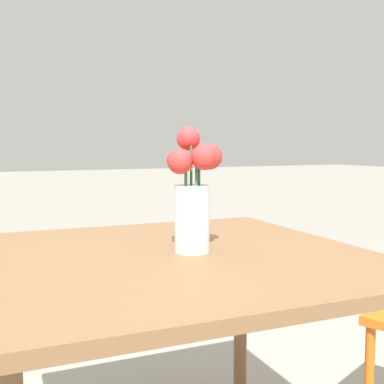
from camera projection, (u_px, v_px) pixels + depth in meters
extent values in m
cube|color=brown|center=(175.00, 258.00, 1.26)|extent=(1.06, 1.05, 0.03)
cylinder|color=brown|center=(0.00, 358.00, 1.52)|extent=(0.05, 0.05, 0.72)
cylinder|color=brown|center=(240.00, 320.00, 1.85)|extent=(0.05, 0.05, 0.72)
cylinder|color=silver|center=(192.00, 219.00, 1.26)|extent=(0.09, 0.09, 0.18)
cylinder|color=silver|center=(192.00, 232.00, 1.26)|extent=(0.08, 0.08, 0.10)
cylinder|color=#337038|center=(199.00, 206.00, 1.26)|extent=(0.01, 0.01, 0.22)
sphere|color=red|center=(209.00, 156.00, 1.26)|extent=(0.07, 0.07, 0.07)
cylinder|color=#337038|center=(191.00, 197.00, 1.27)|extent=(0.01, 0.01, 0.27)
sphere|color=red|center=(188.00, 139.00, 1.28)|extent=(0.06, 0.06, 0.06)
cylinder|color=#337038|center=(186.00, 207.00, 1.26)|extent=(0.01, 0.01, 0.22)
sphere|color=red|center=(176.00, 160.00, 1.25)|extent=(0.05, 0.05, 0.05)
cylinder|color=#337038|center=(186.00, 209.00, 1.24)|extent=(0.01, 0.01, 0.21)
sphere|color=red|center=(178.00, 161.00, 1.21)|extent=(0.07, 0.07, 0.07)
cylinder|color=#337038|center=(196.00, 207.00, 1.24)|extent=(0.01, 0.01, 0.22)
sphere|color=red|center=(204.00, 157.00, 1.21)|extent=(0.07, 0.07, 0.07)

